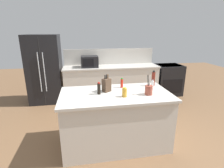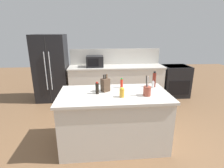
# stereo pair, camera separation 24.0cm
# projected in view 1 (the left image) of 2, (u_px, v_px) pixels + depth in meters

# --- Properties ---
(ground_plane) EXTENTS (14.00, 14.00, 0.00)m
(ground_plane) POSITION_uv_depth(u_px,v_px,m) (115.00, 142.00, 3.12)
(ground_plane) COLOR brown
(back_counter_run) EXTENTS (2.70, 0.66, 0.94)m
(back_counter_run) POSITION_uv_depth(u_px,v_px,m) (111.00, 82.00, 5.10)
(back_counter_run) COLOR beige
(back_counter_run) RESTS_ON ground_plane
(wall_backsplash) EXTENTS (2.66, 0.03, 0.46)m
(wall_backsplash) POSITION_uv_depth(u_px,v_px,m) (110.00, 57.00, 5.19)
(wall_backsplash) COLOR beige
(wall_backsplash) RESTS_ON back_counter_run
(kitchen_island) EXTENTS (1.79, 0.96, 0.94)m
(kitchen_island) POSITION_uv_depth(u_px,v_px,m) (115.00, 119.00, 2.98)
(kitchen_island) COLOR beige
(kitchen_island) RESTS_ON ground_plane
(refrigerator) EXTENTS (0.86, 0.75, 1.82)m
(refrigerator) POSITION_uv_depth(u_px,v_px,m) (45.00, 69.00, 4.72)
(refrigerator) COLOR black
(refrigerator) RESTS_ON ground_plane
(range_oven) EXTENTS (0.76, 0.65, 0.92)m
(range_oven) POSITION_uv_depth(u_px,v_px,m) (168.00, 79.00, 5.39)
(range_oven) COLOR black
(range_oven) RESTS_ON ground_plane
(microwave) EXTENTS (0.46, 0.39, 0.30)m
(microwave) POSITION_uv_depth(u_px,v_px,m) (90.00, 62.00, 4.82)
(microwave) COLOR black
(microwave) RESTS_ON back_counter_run
(knife_block) EXTENTS (0.16, 0.16, 0.29)m
(knife_block) POSITION_uv_depth(u_px,v_px,m) (107.00, 85.00, 2.89)
(knife_block) COLOR #4C3828
(knife_block) RESTS_ON kitchen_island
(utensil_crock) EXTENTS (0.12, 0.12, 0.32)m
(utensil_crock) POSITION_uv_depth(u_px,v_px,m) (149.00, 90.00, 2.76)
(utensil_crock) COLOR brown
(utensil_crock) RESTS_ON kitchen_island
(honey_jar) EXTENTS (0.07, 0.07, 0.15)m
(honey_jar) POSITION_uv_depth(u_px,v_px,m) (124.00, 92.00, 2.67)
(honey_jar) COLOR gold
(honey_jar) RESTS_ON kitchen_island
(hot_sauce_bottle) EXTENTS (0.05, 0.05, 0.17)m
(hot_sauce_bottle) POSITION_uv_depth(u_px,v_px,m) (122.00, 83.00, 3.10)
(hot_sauce_bottle) COLOR red
(hot_sauce_bottle) RESTS_ON kitchen_island
(salt_shaker) EXTENTS (0.05, 0.05, 0.13)m
(salt_shaker) POSITION_uv_depth(u_px,v_px,m) (152.00, 84.00, 3.14)
(salt_shaker) COLOR silver
(salt_shaker) RESTS_ON kitchen_island
(soy_sauce_bottle) EXTENTS (0.05, 0.05, 0.20)m
(soy_sauce_bottle) POSITION_uv_depth(u_px,v_px,m) (99.00, 89.00, 2.78)
(soy_sauce_bottle) COLOR black
(soy_sauce_bottle) RESTS_ON kitchen_island
(vinegar_bottle) EXTENTS (0.06, 0.06, 0.29)m
(vinegar_bottle) POSITION_uv_depth(u_px,v_px,m) (153.00, 79.00, 3.18)
(vinegar_bottle) COLOR maroon
(vinegar_bottle) RESTS_ON kitchen_island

